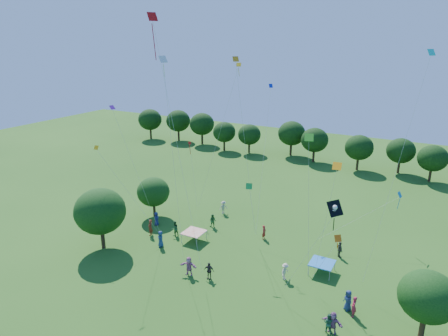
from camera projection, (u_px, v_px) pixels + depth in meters
The scene contains 36 objects.
near_tree_west at pixel (100, 211), 41.50m from camera, with size 5.33×5.33×6.66m.
near_tree_north at pixel (153, 192), 49.55m from camera, with size 4.05×4.05×5.08m.
near_tree_east at pixel (428, 297), 28.56m from camera, with size 4.14×4.14×5.60m.
treeline at pixel (326, 141), 71.05m from camera, with size 88.01×8.77×6.77m.
tent_red_stripe at pixel (194, 232), 43.95m from camera, with size 2.20×2.20×1.10m.
tent_blue at pixel (322, 263), 37.90m from camera, with size 2.20×2.20×1.10m.
crowd_person_0 at pixel (161, 239), 42.75m from camera, with size 0.90×0.48×1.82m, color navy.
crowd_person_1 at pixel (354, 307), 31.92m from camera, with size 0.67×0.43×1.80m, color #A11D38.
crowd_person_2 at pixel (328, 323), 30.23m from camera, with size 0.79×0.43×1.60m, color #26583C.
crowd_person_3 at pixel (223, 207), 50.94m from camera, with size 1.12×0.50×1.71m, color #ADA88A.
crowd_person_4 at pixel (340, 250), 40.68m from camera, with size 1.01×0.46×1.73m, color #3D3930.
crowd_person_5 at pixel (333, 322), 30.15m from camera, with size 1.66×0.59×1.78m, color #864E7D.
crowd_person_6 at pixel (156, 219), 47.73m from camera, with size 0.83×0.45×1.69m, color navy.
crowd_person_7 at pixel (264, 232), 44.42m from camera, with size 0.61×0.39×1.65m, color maroon.
crowd_person_8 at pixel (175, 228), 45.21m from camera, with size 0.86×0.47×1.75m, color #245429.
crowd_person_9 at pixel (285, 271), 36.92m from camera, with size 1.07×0.48×1.63m, color beige.
crowd_person_10 at pixel (209, 271), 37.01m from camera, with size 0.98×0.45×1.68m, color #3A302E.
crowd_person_11 at pixel (189, 266), 37.60m from camera, with size 1.73×0.62×1.86m, color #A8628F.
crowd_person_12 at pixel (348, 300), 32.68m from camera, with size 0.89×0.48×1.81m, color navy.
crowd_person_13 at pixel (150, 228), 45.24m from camera, with size 0.71×0.46×1.91m, color maroon.
crowd_person_14 at pixel (213, 221), 47.18m from camera, with size 0.82×0.44×1.66m, color #285D2A.
pirate_kite at pixel (334, 209), 30.13m from camera, with size 4.11×1.38×8.34m.
red_high_kite at pixel (161, 63), 33.15m from camera, with size 5.44×1.66×22.12m.
small_kite_0 at pixel (191, 157), 50.01m from camera, with size 2.14×1.77×7.83m.
small_kite_1 at pixel (111, 168), 41.84m from camera, with size 6.14×2.28×9.49m.
small_kite_2 at pixel (228, 102), 45.18m from camera, with size 5.22×1.35×17.57m.
small_kite_3 at pixel (309, 157), 33.49m from camera, with size 1.70×2.01×12.49m.
small_kite_4 at pixel (390, 201), 41.95m from camera, with size 7.07×5.65×4.75m.
small_kite_5 at pixel (125, 142), 39.24m from camera, with size 2.51×3.44×14.04m.
small_kite_6 at pixel (168, 109), 31.99m from camera, with size 1.08×3.20×18.81m.
small_kite_7 at pixel (414, 112), 31.89m from camera, with size 2.81×4.56×19.28m.
small_kite_8 at pixel (336, 243), 32.85m from camera, with size 2.28×0.64×4.74m.
small_kite_9 at pixel (333, 185), 30.31m from camera, with size 1.91×2.22×11.31m.
small_kite_10 at pixel (241, 109), 37.69m from camera, with size 1.52×2.97×18.55m.
small_kite_11 at pixel (250, 193), 38.76m from camera, with size 0.77×3.35×6.86m.
small_kite_12 at pixel (267, 125), 44.90m from camera, with size 2.21×7.99×15.16m.
Camera 1 is at (15.18, -14.02, 21.26)m, focal length 32.00 mm.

